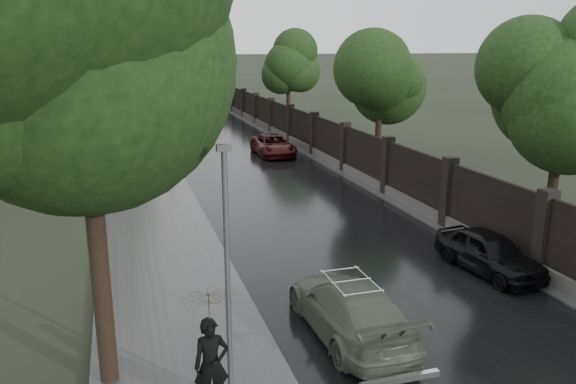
{
  "coord_description": "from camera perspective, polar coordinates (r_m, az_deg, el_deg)",
  "views": [
    {
      "loc": [
        -7.07,
        -7.65,
        6.72
      ],
      "look_at": [
        -1.29,
        11.3,
        1.5
      ],
      "focal_mm": 35.0,
      "sensor_mm": 36.0,
      "label": 1
    }
  ],
  "objects": [
    {
      "name": "tree_right_a",
      "position": [
        21.45,
        26.2,
        8.54
      ],
      "size": [
        4.08,
        4.08,
        7.01
      ],
      "color": "black",
      "rests_on": "ground"
    },
    {
      "name": "lamp_post",
      "position": [
        10.14,
        -6.15,
        -8.86
      ],
      "size": [
        0.25,
        0.12,
        5.11
      ],
      "color": "#59595E",
      "rests_on": "ground"
    },
    {
      "name": "fence_right",
      "position": [
        41.74,
        -0.57,
        6.9
      ],
      "size": [
        0.45,
        75.72,
        2.7
      ],
      "color": "#383533",
      "rests_on": "ground"
    },
    {
      "name": "car_right_far",
      "position": [
        35.08,
        -1.52,
        4.78
      ],
      "size": [
        2.2,
        4.63,
        1.28
      ],
      "primitive_type": "imported",
      "rotation": [
        0.0,
        0.0,
        -0.02
      ],
      "color": "black",
      "rests_on": "ground"
    },
    {
      "name": "tree_left_near",
      "position": [
        10.67,
        -20.3,
        12.26
      ],
      "size": [
        5.44,
        5.44,
        9.16
      ],
      "color": "black",
      "rests_on": "ground"
    },
    {
      "name": "tree_right_c",
      "position": [
        49.86,
        0.03,
        12.73
      ],
      "size": [
        4.08,
        4.08,
        7.01
      ],
      "color": "black",
      "rests_on": "ground"
    },
    {
      "name": "tree_right_b",
      "position": [
        33.08,
        9.38,
        11.51
      ],
      "size": [
        4.08,
        4.08,
        7.01
      ],
      "color": "black",
      "rests_on": "ground"
    },
    {
      "name": "volga_sedan",
      "position": [
        13.62,
        6.33,
        -11.7
      ],
      "size": [
        1.95,
        4.65,
        1.34
      ],
      "primitive_type": "imported",
      "rotation": [
        0.0,
        0.0,
        3.16
      ],
      "color": "#4B5342",
      "rests_on": "ground"
    },
    {
      "name": "car_right_near",
      "position": [
        18.1,
        19.76,
        -5.78
      ],
      "size": [
        1.91,
        3.89,
        1.28
      ],
      "primitive_type": "imported",
      "rotation": [
        0.0,
        0.0,
        0.11
      ],
      "color": "black",
      "rests_on": "ground"
    },
    {
      "name": "pedestrian_umbrella",
      "position": [
        10.35,
        -8.0,
        -12.37
      ],
      "size": [
        1.04,
        1.06,
        2.8
      ],
      "rotation": [
        0.0,
        0.0,
        0.0
      ],
      "color": "black",
      "rests_on": "sidewalk_left"
    },
    {
      "name": "road",
      "position": [
        197.89,
        -15.27,
        12.32
      ],
      "size": [
        8.0,
        420.0,
        0.02
      ],
      "primitive_type": "cube",
      "color": "black",
      "rests_on": "ground"
    },
    {
      "name": "sidewalk_left",
      "position": [
        197.76,
        -17.05,
        12.22
      ],
      "size": [
        4.0,
        420.0,
        0.16
      ],
      "primitive_type": "cube",
      "color": "#2D2D2D",
      "rests_on": "ground"
    },
    {
      "name": "tree_left_far",
      "position": [
        37.69,
        -18.78,
        11.76
      ],
      "size": [
        4.25,
        4.25,
        7.39
      ],
      "color": "black",
      "rests_on": "ground"
    },
    {
      "name": "traffic_light",
      "position": [
        33.04,
        -12.11,
        6.92
      ],
      "size": [
        0.16,
        0.32,
        4.0
      ],
      "color": "#59595E",
      "rests_on": "ground"
    },
    {
      "name": "verge_right",
      "position": [
        198.16,
        -13.65,
        12.43
      ],
      "size": [
        3.0,
        420.0,
        0.08
      ],
      "primitive_type": "cube",
      "color": "#2D2D2D",
      "rests_on": "ground"
    }
  ]
}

